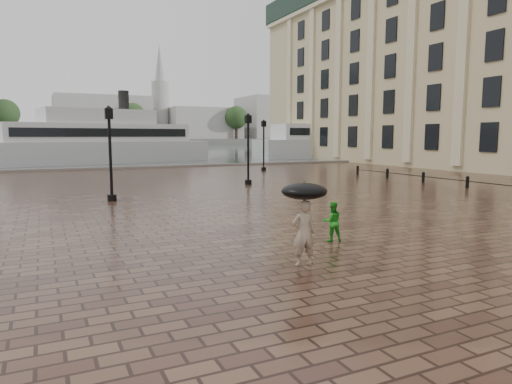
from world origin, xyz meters
The scene contains 13 objects.
ground centered at (0.00, 0.00, 0.00)m, with size 300.00×300.00×0.00m, color #382119.
harbour_water centered at (0.00, 92.00, 0.00)m, with size 240.00×240.00×0.00m, color #424D51.
quay_edge centered at (0.00, 32.00, 0.00)m, with size 80.00×0.60×0.30m, color slate.
far_shore centered at (0.00, 160.00, 1.00)m, with size 300.00×60.00×2.00m, color #4C4C47.
distant_skyline centered at (48.14, 150.00, 9.45)m, with size 102.50×22.00×33.00m.
far_trees centered at (0.00, 138.00, 9.42)m, with size 188.00×8.00×13.50m.
bollard_row centered at (14.00, 6.50, 0.40)m, with size 0.22×21.22×0.73m.
street_lamps centered at (-1.50, 17.50, 2.33)m, with size 21.44×14.44×4.40m.
adult_pedestrian centered at (-3.34, -3.40, 0.80)m, with size 0.58×0.38×1.60m, color tan.
child_pedestrian centered at (-1.26, -1.59, 0.59)m, with size 0.58×0.45×1.19m, color #1E981C.
ferry_near centered at (-2.89, 42.63, 2.51)m, with size 26.14×11.32×8.34m.
ferry_far centered at (31.29, 42.19, 2.65)m, with size 27.34×8.92×8.81m.
umbrella centered at (-3.34, -3.40, 1.81)m, with size 1.10×1.10×1.12m.
Camera 1 is at (-8.95, -12.66, 3.13)m, focal length 32.00 mm.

